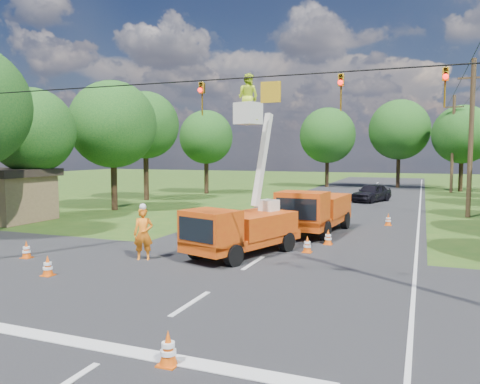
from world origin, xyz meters
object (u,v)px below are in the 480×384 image
at_px(traffic_cone_0, 168,349).
at_px(tree_far_c, 462,134).
at_px(tree_left_f, 206,137).
at_px(traffic_cone_4, 26,250).
at_px(tree_far_b, 399,130).
at_px(tree_left_c, 32,131).
at_px(tree_left_d, 113,125).
at_px(second_truck, 314,211).
at_px(traffic_cone_3, 48,266).
at_px(shed, 2,194).
at_px(tree_left_e, 145,125).
at_px(distant_car, 372,193).
at_px(traffic_cone_6, 388,220).
at_px(ground_worker, 143,234).
at_px(traffic_cone_2, 328,237).
at_px(traffic_cone_1, 307,245).
at_px(pole_right_mid, 471,137).
at_px(tree_far_a, 328,135).
at_px(pole_right_far, 453,143).
at_px(bucket_truck, 242,216).

height_order(traffic_cone_0, tree_far_c, tree_far_c).
relative_size(tree_left_f, tree_far_c, 0.92).
bearing_deg(tree_left_f, traffic_cone_0, -65.56).
relative_size(traffic_cone_4, tree_far_b, 0.07).
relative_size(tree_left_c, tree_left_d, 0.87).
distance_m(second_truck, traffic_cone_3, 13.16).
height_order(shed, tree_left_e, tree_left_e).
relative_size(distant_car, traffic_cone_6, 6.40).
distance_m(ground_worker, traffic_cone_2, 8.22).
distance_m(ground_worker, tree_left_f, 30.28).
relative_size(traffic_cone_1, tree_left_e, 0.08).
xyz_separation_m(second_truck, traffic_cone_2, (1.23, -2.70, -0.83)).
height_order(pole_right_mid, tree_far_a, pole_right_mid).
bearing_deg(traffic_cone_6, tree_left_f, 140.21).
bearing_deg(shed, pole_right_far, 50.37).
distance_m(traffic_cone_0, pole_right_far, 46.23).
bearing_deg(traffic_cone_2, pole_right_far, 78.46).
height_order(traffic_cone_2, traffic_cone_4, same).
xyz_separation_m(distant_car, tree_left_e, (-18.57, -5.44, 5.72)).
bearing_deg(traffic_cone_4, tree_left_c, 133.65).
distance_m(second_truck, distant_car, 17.16).
distance_m(bucket_truck, ground_worker, 3.87).
xyz_separation_m(pole_right_far, tree_left_c, (-25.00, -31.00, 0.33)).
bearing_deg(traffic_cone_3, tree_far_c, 70.50).
bearing_deg(tree_left_c, traffic_cone_6, 14.61).
bearing_deg(pole_right_far, distant_car, -118.19).
bearing_deg(bucket_truck, tree_left_d, 160.86).
bearing_deg(shed, tree_far_c, 51.03).
bearing_deg(traffic_cone_0, tree_left_e, 123.43).
distance_m(distant_car, shed, 27.74).
xyz_separation_m(traffic_cone_1, tree_far_c, (8.09, 36.37, 5.70)).
xyz_separation_m(pole_right_mid, tree_left_e, (-25.30, 2.00, 1.38)).
distance_m(traffic_cone_4, tree_left_c, 12.65).
height_order(traffic_cone_3, tree_left_e, tree_left_e).
height_order(traffic_cone_0, traffic_cone_1, same).
height_order(traffic_cone_1, traffic_cone_2, same).
relative_size(pole_right_far, tree_far_b, 0.97).
bearing_deg(traffic_cone_6, tree_far_a, 107.44).
xyz_separation_m(traffic_cone_4, tree_far_a, (3.50, 42.39, 5.83)).
xyz_separation_m(bucket_truck, traffic_cone_0, (2.20, -9.55, -1.25)).
height_order(pole_right_far, tree_far_c, pole_right_far).
relative_size(tree_left_e, tree_far_c, 1.03).
relative_size(traffic_cone_1, traffic_cone_6, 1.00).
xyz_separation_m(tree_left_e, tree_far_a, (11.80, 21.00, -0.30)).
distance_m(second_truck, traffic_cone_4, 13.38).
bearing_deg(traffic_cone_4, tree_far_c, 66.49).
relative_size(traffic_cone_4, tree_left_e, 0.08).
relative_size(distant_car, tree_left_e, 0.48).
bearing_deg(tree_far_a, shed, -110.38).
distance_m(second_truck, tree_left_d, 17.07).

